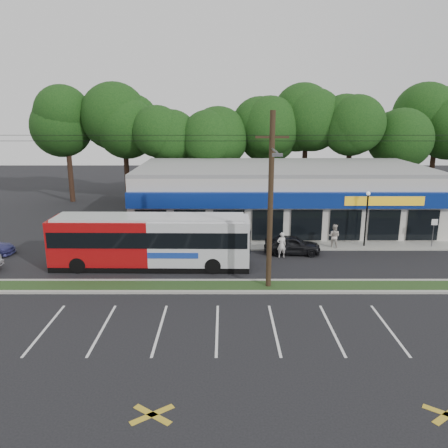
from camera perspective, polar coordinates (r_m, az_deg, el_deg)
ground at (r=24.73m, az=-1.00°, el=-9.17°), size 120.00×120.00×0.00m
grass_strip at (r=25.63m, az=-0.97°, el=-8.15°), size 40.00×1.60×0.12m
curb_south at (r=24.84m, az=-1.00°, el=-8.89°), size 40.00×0.25×0.14m
curb_north at (r=26.41m, az=-0.94°, el=-7.42°), size 40.00×0.25×0.14m
sidewalk at (r=33.47m, az=7.86°, el=-2.80°), size 32.00×2.20×0.10m
strip_mall at (r=39.57m, az=7.38°, el=3.79°), size 25.00×12.55×5.30m
utility_pole at (r=24.12m, az=5.73°, el=3.64°), size 50.00×2.77×10.00m
lamp_post at (r=33.96m, az=18.14°, el=1.44°), size 0.30×0.30×4.25m
sign_post at (r=35.88m, az=25.72°, el=-0.46°), size 0.45×0.10×2.23m
tree_line at (r=48.80m, az=4.30°, el=12.70°), size 46.76×6.76×11.83m
metrobus at (r=28.73m, az=-9.54°, el=-2.10°), size 12.82×2.87×3.43m
car_dark at (r=31.62m, az=8.89°, el=-2.68°), size 4.10×1.92×1.36m
pedestrian_a at (r=30.65m, az=7.52°, el=-2.73°), size 0.74×0.57×1.82m
pedestrian_b at (r=33.44m, az=14.16°, el=-1.57°), size 1.11×1.02×1.84m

